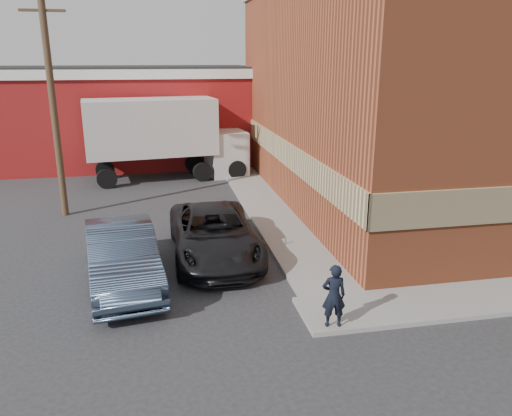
{
  "coord_description": "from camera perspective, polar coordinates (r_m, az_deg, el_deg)",
  "views": [
    {
      "loc": [
        -3.7,
        -11.29,
        6.07
      ],
      "look_at": [
        -0.96,
        2.51,
        1.82
      ],
      "focal_mm": 35.0,
      "sensor_mm": 36.0,
      "label": 1
    }
  ],
  "objects": [
    {
      "name": "brick_building",
      "position": [
        23.71,
        20.26,
        12.44
      ],
      "size": [
        14.25,
        18.25,
        9.36
      ],
      "color": "#A34A2A",
      "rests_on": "ground"
    },
    {
      "name": "man",
      "position": [
        11.65,
        8.88,
        -9.88
      ],
      "size": [
        0.6,
        0.43,
        1.52
      ],
      "primitive_type": "imported",
      "rotation": [
        0.0,
        0.0,
        3.01
      ],
      "color": "black",
      "rests_on": "sidewalk_south"
    },
    {
      "name": "box_truck",
      "position": [
        26.1,
        -10.13,
        8.4
      ],
      "size": [
        8.59,
        3.49,
        4.12
      ],
      "rotation": [
        0.0,
        0.0,
        0.13
      ],
      "color": "silver",
      "rests_on": "ground"
    },
    {
      "name": "utility_pole",
      "position": [
        20.68,
        -22.29,
        11.91
      ],
      "size": [
        2.0,
        0.26,
        9.0
      ],
      "color": "brown",
      "rests_on": "ground"
    },
    {
      "name": "ground",
      "position": [
        13.34,
        6.27,
        -10.38
      ],
      "size": [
        90.0,
        90.0,
        0.0
      ],
      "primitive_type": "plane",
      "color": "#28282B",
      "rests_on": "ground"
    },
    {
      "name": "suv_a",
      "position": [
        15.71,
        -4.79,
        -2.95
      ],
      "size": [
        2.63,
        5.62,
        1.56
      ],
      "primitive_type": "imported",
      "rotation": [
        0.0,
        0.0,
        0.01
      ],
      "color": "black",
      "rests_on": "ground"
    },
    {
      "name": "sidewalk_west",
      "position": [
        21.59,
        0.71,
        0.63
      ],
      "size": [
        1.8,
        18.0,
        0.12
      ],
      "primitive_type": "cube",
      "color": "gray",
      "rests_on": "ground"
    },
    {
      "name": "sedan",
      "position": [
        14.26,
        -15.04,
        -5.32
      ],
      "size": [
        2.47,
        5.31,
        1.69
      ],
      "primitive_type": "imported",
      "rotation": [
        0.0,
        0.0,
        0.14
      ],
      "color": "#334055",
      "rests_on": "ground"
    },
    {
      "name": "warehouse",
      "position": [
        31.54,
        -15.6,
        10.26
      ],
      "size": [
        16.3,
        8.3,
        5.6
      ],
      "color": "maroon",
      "rests_on": "ground"
    }
  ]
}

